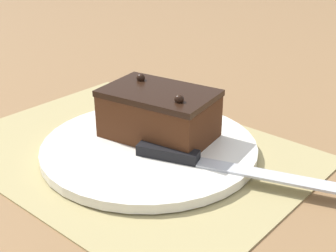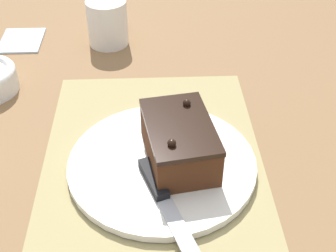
% 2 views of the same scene
% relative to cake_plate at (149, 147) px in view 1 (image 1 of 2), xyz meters
% --- Properties ---
extents(ground_plane, '(3.00, 3.00, 0.00)m').
position_rel_cake_plate_xyz_m(ground_plane, '(0.02, 0.01, -0.01)').
color(ground_plane, olive).
extents(placemat_woven, '(0.46, 0.34, 0.00)m').
position_rel_cake_plate_xyz_m(placemat_woven, '(0.02, 0.01, -0.01)').
color(placemat_woven, tan).
rests_on(placemat_woven, ground_plane).
extents(cake_plate, '(0.29, 0.29, 0.01)m').
position_rel_cake_plate_xyz_m(cake_plate, '(0.00, 0.00, 0.00)').
color(cake_plate, white).
rests_on(cake_plate, placemat_woven).
extents(chocolate_cake, '(0.16, 0.12, 0.08)m').
position_rel_cake_plate_xyz_m(chocolate_cake, '(0.01, -0.03, 0.04)').
color(chocolate_cake, '#472614').
rests_on(chocolate_cake, cake_plate).
extents(serving_knife, '(0.24, 0.10, 0.01)m').
position_rel_cake_plate_xyz_m(serving_knife, '(-0.08, -0.00, 0.01)').
color(serving_knife, black).
rests_on(serving_knife, cake_plate).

